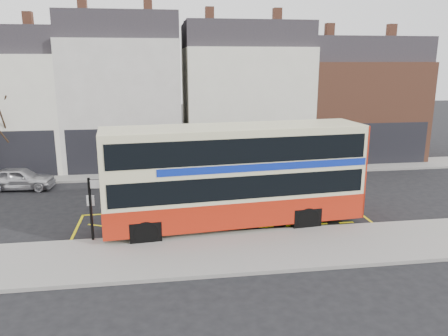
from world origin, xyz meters
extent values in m
plane|color=black|center=(0.00, 0.00, 0.00)|extent=(120.00, 120.00, 0.00)
cube|color=gray|center=(0.00, -2.30, 0.07)|extent=(40.00, 4.00, 0.15)
cube|color=gray|center=(0.00, -0.38, 0.07)|extent=(40.00, 0.15, 0.15)
cube|color=gray|center=(0.00, 11.00, 0.07)|extent=(50.00, 3.00, 0.15)
cube|color=white|center=(-13.50, 15.00, 4.00)|extent=(8.00, 8.00, 8.00)
cube|color=#28262B|center=(-13.50, 15.00, 8.90)|extent=(8.00, 7.20, 1.80)
cube|color=brown|center=(-11.50, 14.00, 10.20)|extent=(0.60, 0.60, 1.20)
cube|color=silver|center=(-5.50, 15.00, 4.50)|extent=(8.00, 8.00, 9.00)
cube|color=#28262B|center=(-5.50, 15.00, 9.90)|extent=(8.00, 7.20, 1.80)
cube|color=brown|center=(-7.90, 14.00, 11.20)|extent=(0.60, 0.60, 1.20)
cube|color=brown|center=(-3.50, 14.00, 11.20)|extent=(0.60, 0.60, 1.20)
cube|color=black|center=(-5.50, 11.02, 1.60)|extent=(7.36, 0.06, 3.20)
cube|color=black|center=(-5.50, 11.04, 1.40)|extent=(5.60, 0.04, 2.00)
cube|color=white|center=(3.50, 15.00, 4.25)|extent=(9.00, 8.00, 8.50)
cube|color=#28262B|center=(3.50, 15.00, 9.40)|extent=(9.00, 7.20, 1.80)
cube|color=brown|center=(0.80, 14.00, 10.70)|extent=(0.60, 0.60, 1.20)
cube|color=brown|center=(5.75, 14.00, 10.70)|extent=(0.60, 0.60, 1.20)
cube|color=#126824|center=(3.50, 11.02, 1.60)|extent=(8.28, 0.06, 3.20)
cube|color=black|center=(3.50, 11.04, 1.40)|extent=(6.30, 0.04, 2.00)
cube|color=brown|center=(12.50, 15.00, 3.75)|extent=(9.00, 8.00, 7.50)
cube|color=#28262B|center=(12.50, 15.00, 8.40)|extent=(9.00, 7.20, 1.80)
cube|color=brown|center=(9.80, 14.00, 9.70)|extent=(0.60, 0.60, 1.20)
cube|color=brown|center=(14.75, 14.00, 9.70)|extent=(0.60, 0.60, 1.20)
cube|color=black|center=(12.50, 11.02, 1.60)|extent=(8.28, 0.06, 3.20)
cube|color=black|center=(12.50, 11.04, 1.40)|extent=(6.30, 0.04, 2.00)
cube|color=beige|center=(0.34, 0.66, 2.56)|extent=(12.07, 3.74, 4.37)
cube|color=#AA200D|center=(0.34, 0.66, 0.97)|extent=(12.11, 3.78, 1.19)
cube|color=#AA200D|center=(6.23, 1.18, 2.56)|extent=(0.30, 2.73, 4.37)
cube|color=black|center=(0.34, 0.66, 2.27)|extent=(11.60, 3.76, 1.03)
cube|color=black|center=(0.34, 0.66, 3.89)|extent=(11.60, 3.76, 1.08)
cube|color=#0E259C|center=(1.41, 0.75, 3.13)|extent=(9.71, 3.58, 0.32)
cube|color=black|center=(-5.56, 0.13, 2.00)|extent=(0.28, 2.48, 1.73)
cube|color=black|center=(-5.56, 0.13, 3.89)|extent=(0.28, 2.48, 1.08)
cube|color=black|center=(-5.55, 0.13, 3.02)|extent=(0.22, 1.89, 0.38)
cube|color=beige|center=(0.34, 0.66, 4.70)|extent=(12.06, 3.63, 0.13)
cylinder|color=black|center=(-3.75, -0.94, 0.54)|extent=(1.10, 0.40, 1.08)
cylinder|color=black|center=(-3.97, 1.51, 0.54)|extent=(1.10, 0.40, 1.08)
cylinder|color=black|center=(3.57, -0.29, 0.54)|extent=(1.10, 0.40, 1.08)
cylinder|color=black|center=(3.35, 2.16, 0.54)|extent=(1.10, 0.40, 1.08)
cube|color=black|center=(-6.00, -0.40, 1.52)|extent=(0.10, 0.10, 2.75)
cube|color=white|center=(-5.73, -0.43, 2.62)|extent=(0.50, 0.10, 0.40)
cube|color=white|center=(-5.99, -0.35, 1.89)|extent=(0.32, 0.07, 0.46)
imported|color=#BBB9BF|center=(-11.47, 8.48, 0.69)|extent=(4.14, 1.91, 1.38)
imported|color=#3F4346|center=(-1.62, 9.49, 0.70)|extent=(4.48, 2.41, 1.40)
imported|color=silver|center=(8.23, 9.73, 0.72)|extent=(5.30, 3.31, 1.43)
cylinder|color=#332616|center=(9.48, 12.42, 0.84)|extent=(0.24, 0.24, 1.68)
camera|label=1|loc=(-3.02, -18.47, 7.63)|focal=35.00mm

